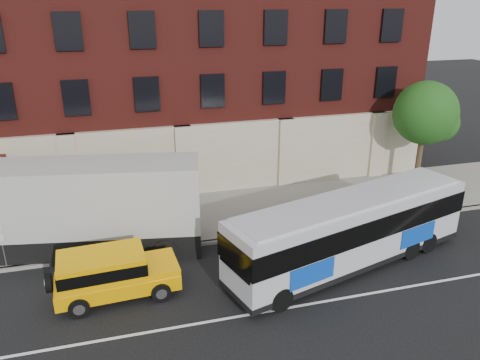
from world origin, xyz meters
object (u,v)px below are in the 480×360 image
object	(u,v)px
street_tree	(426,115)
yellow_suv	(111,272)
shipping_container	(57,210)
city_bus	(351,228)
sign_pole	(1,239)

from	to	relation	value
street_tree	yellow_suv	xyz separation A→B (m)	(-17.77, -6.48, -3.35)
yellow_suv	shipping_container	size ratio (longest dim) A/B	0.39
city_bus	yellow_suv	distance (m)	9.78
sign_pole	yellow_suv	xyz separation A→B (m)	(4.28, -3.14, -0.39)
city_bus	yellow_suv	xyz separation A→B (m)	(-9.75, 0.32, -0.66)
shipping_container	sign_pole	bearing A→B (deg)	-157.30
city_bus	yellow_suv	bearing A→B (deg)	178.12
sign_pole	city_bus	distance (m)	14.45
street_tree	city_bus	world-z (taller)	street_tree
street_tree	city_bus	distance (m)	10.85
sign_pole	yellow_suv	distance (m)	5.32
city_bus	shipping_container	size ratio (longest dim) A/B	0.91
sign_pole	shipping_container	distance (m)	2.42
yellow_suv	shipping_container	bearing A→B (deg)	117.51
city_bus	yellow_suv	world-z (taller)	city_bus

